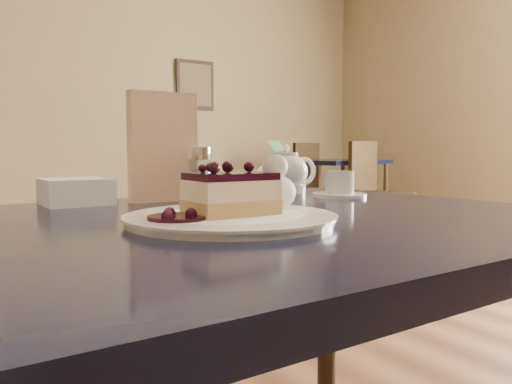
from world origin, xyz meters
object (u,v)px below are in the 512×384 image
main_table (214,270)px  bg_table_far_right (331,227)px  dessert_plate (231,219)px  cheesecake_slice (231,194)px  tea_set (296,176)px

main_table → bg_table_far_right: bearing=45.1°
dessert_plate → cheesecake_slice: 0.04m
main_table → tea_set: 0.50m
tea_set → bg_table_far_right: (2.61, 2.98, -0.73)m
bg_table_far_right → dessert_plate: bearing=-146.4°
dessert_plate → bg_table_far_right: 4.53m
main_table → cheesecake_slice: bearing=-90.0°
tea_set → bg_table_far_right: tea_set is taller
main_table → bg_table_far_right: bg_table_far_right is taller
main_table → cheesecake_slice: 0.13m
bg_table_far_right → tea_set: bearing=-145.8°
tea_set → dessert_plate: bearing=-136.1°
dessert_plate → cheesecake_slice: cheesecake_slice is taller
main_table → dessert_plate: bearing=-90.0°
cheesecake_slice → bg_table_far_right: 4.53m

